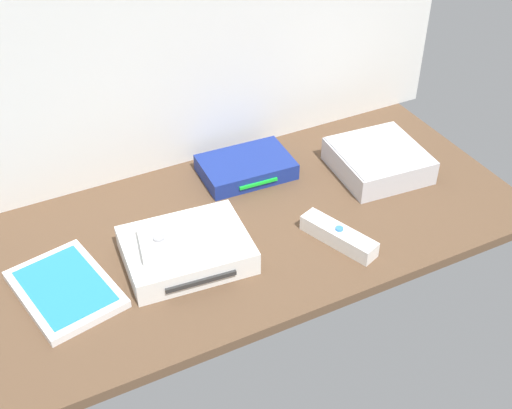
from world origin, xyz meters
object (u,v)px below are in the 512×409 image
Objects in this scene: network_router at (246,167)px; remote_classic_pad at (183,239)px; remote_wand at (339,236)px; game_case at (65,289)px; mini_computer at (378,160)px; game_console at (187,250)px.

network_router is 28.53cm from remote_classic_pad.
network_router and remote_wand have the same top height.
network_router is 26.81cm from remote_wand.
game_case is at bearing -155.02° from network_router.
mini_computer is 0.86× the size of game_case.
network_router is (-24.28, 11.07, -0.94)cm from mini_computer.
network_router is at bearing 10.69° from game_case.
game_console is 45.21cm from mini_computer.
network_router is 1.18× the size of remote_classic_pad.
game_case is 1.35× the size of remote_classic_pad.
remote_wand is at bearing -3.78° from remote_classic_pad.
game_case is 20.69cm from remote_classic_pad.
remote_classic_pad is at bearing -131.81° from game_console.
remote_classic_pad is at bearing -170.15° from mini_computer.
remote_classic_pad reaches higher than game_case.
mini_computer is 24.36cm from remote_wand.
mini_computer is 65.60cm from game_case.
game_console is 20.82cm from game_case.
remote_wand is at bearing -75.72° from network_router.
remote_wand is (-18.99, -15.21, -1.13)cm from mini_computer.
mini_computer is 0.98× the size of network_router.
mini_computer reaches higher than remote_wand.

